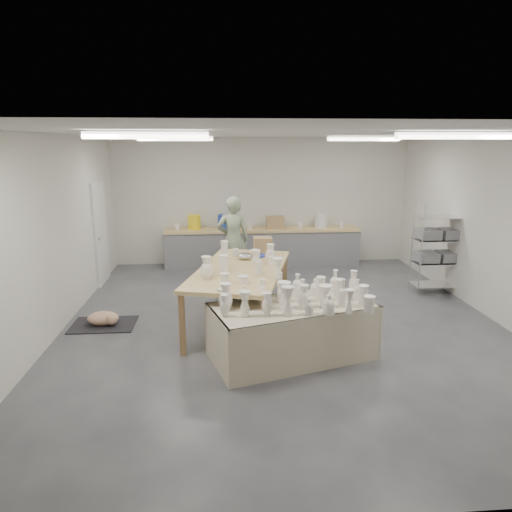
{
  "coord_description": "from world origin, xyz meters",
  "views": [
    {
      "loc": [
        -0.98,
        -6.89,
        2.85
      ],
      "look_at": [
        -0.41,
        0.37,
        1.05
      ],
      "focal_mm": 32.0,
      "sensor_mm": 36.0,
      "label": 1
    }
  ],
  "objects": [
    {
      "name": "room",
      "position": [
        -0.11,
        0.08,
        2.06
      ],
      "size": [
        8.0,
        8.02,
        3.0
      ],
      "color": "#424449",
      "rests_on": "ground"
    },
    {
      "name": "back_counter",
      "position": [
        -0.01,
        3.68,
        0.49
      ],
      "size": [
        4.6,
        0.6,
        1.24
      ],
      "color": "tan",
      "rests_on": "ground"
    },
    {
      "name": "wire_shelf",
      "position": [
        3.2,
        1.4,
        0.92
      ],
      "size": [
        0.88,
        0.48,
        1.8
      ],
      "color": "silver",
      "rests_on": "ground"
    },
    {
      "name": "drying_table",
      "position": [
        -0.04,
        -1.2,
        0.43
      ],
      "size": [
        2.36,
        1.64,
        1.13
      ],
      "rotation": [
        0.0,
        0.0,
        0.3
      ],
      "color": "olive",
      "rests_on": "ground"
    },
    {
      "name": "work_table",
      "position": [
        -0.65,
        0.07,
        0.94
      ],
      "size": [
        1.86,
        2.77,
        1.31
      ],
      "rotation": [
        0.0,
        0.0,
        -0.25
      ],
      "color": "tan",
      "rests_on": "ground"
    },
    {
      "name": "rug",
      "position": [
        -2.9,
        0.15,
        0.01
      ],
      "size": [
        1.0,
        0.7,
        0.02
      ],
      "primitive_type": "cube",
      "color": "black",
      "rests_on": "ground"
    },
    {
      "name": "cat",
      "position": [
        -2.88,
        0.14,
        0.13
      ],
      "size": [
        0.59,
        0.51,
        0.21
      ],
      "rotation": [
        0.0,
        0.0,
        0.42
      ],
      "color": "white",
      "rests_on": "rug"
    },
    {
      "name": "potter",
      "position": [
        -0.73,
        2.38,
        0.91
      ],
      "size": [
        0.68,
        0.45,
        1.82
      ],
      "primitive_type": "imported",
      "rotation": [
        0.0,
        0.0,
        3.17
      ],
      "color": "#93A681",
      "rests_on": "ground"
    },
    {
      "name": "red_stool",
      "position": [
        -0.73,
        2.65,
        0.29
      ],
      "size": [
        0.42,
        0.42,
        0.32
      ],
      "rotation": [
        0.0,
        0.0,
        0.24
      ],
      "color": "red",
      "rests_on": "ground"
    }
  ]
}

